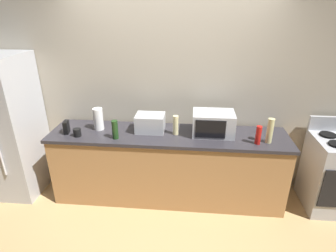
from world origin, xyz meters
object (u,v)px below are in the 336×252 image
at_px(refrigerator, 6,127).
at_px(toaster_oven, 150,123).
at_px(microwave, 213,123).
at_px(mug_black, 77,132).
at_px(cordless_phone, 66,127).
at_px(bottle_hand_soap, 176,125).
at_px(bottle_hot_sauce, 258,135).
at_px(bottle_vinegar, 270,131).
at_px(stove_range, 335,174).
at_px(paper_towel_roll, 98,119).
at_px(bottle_wine, 115,130).

relative_size(refrigerator, toaster_oven, 5.29).
bearing_deg(microwave, mug_black, -172.39).
relative_size(microwave, cordless_phone, 3.20).
height_order(microwave, bottle_hand_soap, microwave).
height_order(bottle_hot_sauce, bottle_vinegar, bottle_vinegar).
relative_size(refrigerator, stove_range, 1.67).
distance_m(refrigerator, toaster_oven, 1.83).
relative_size(bottle_hot_sauce, bottle_hand_soap, 0.90).
relative_size(refrigerator, cordless_phone, 12.00).
bearing_deg(toaster_oven, refrigerator, -178.11).
xyz_separation_m(toaster_oven, bottle_vinegar, (1.35, -0.18, 0.04)).
height_order(toaster_oven, paper_towel_roll, paper_towel_roll).
bearing_deg(cordless_phone, toaster_oven, -1.09).
height_order(stove_range, cordless_phone, stove_range).
bearing_deg(refrigerator, bottle_vinegar, -2.10).
distance_m(toaster_oven, cordless_phone, 1.00).
bearing_deg(bottle_hand_soap, refrigerator, 179.91).
distance_m(microwave, bottle_hand_soap, 0.44).
relative_size(paper_towel_roll, bottle_vinegar, 0.95).
bearing_deg(microwave, paper_towel_roll, 179.91).
bearing_deg(bottle_hot_sauce, toaster_oven, 169.70).
bearing_deg(stove_range, mug_black, -176.95).
xyz_separation_m(stove_range, bottle_wine, (-2.59, -0.18, 0.55)).
height_order(stove_range, microwave, microwave).
bearing_deg(refrigerator, toaster_oven, 1.89).
bearing_deg(bottle_vinegar, stove_range, 7.68).
xyz_separation_m(bottle_vinegar, mug_black, (-2.18, -0.05, -0.10)).
distance_m(microwave, paper_towel_roll, 1.38).
distance_m(refrigerator, bottle_vinegar, 3.19).
bearing_deg(bottle_wine, stove_range, 3.94).
height_order(stove_range, mug_black, stove_range).
xyz_separation_m(toaster_oven, bottle_hot_sauce, (1.23, -0.22, -0.00)).
xyz_separation_m(bottle_hot_sauce, bottle_wine, (-1.59, -0.02, 0.00)).
distance_m(stove_range, microwave, 1.58).
bearing_deg(microwave, bottle_hand_soap, -173.31).
height_order(bottle_hand_soap, mug_black, bottle_hand_soap).
height_order(toaster_oven, bottle_hand_soap, bottle_hand_soap).
xyz_separation_m(toaster_oven, mug_black, (-0.83, -0.22, -0.06)).
xyz_separation_m(stove_range, paper_towel_roll, (-2.86, 0.05, 0.57)).
bearing_deg(mug_black, paper_towel_roll, 48.07).
relative_size(microwave, bottle_hand_soap, 2.07).
xyz_separation_m(paper_towel_roll, bottle_vinegar, (1.99, -0.17, 0.01)).
height_order(paper_towel_roll, cordless_phone, paper_towel_roll).
bearing_deg(microwave, stove_range, -1.87).
distance_m(stove_range, bottle_vinegar, 1.05).
bearing_deg(toaster_oven, stove_range, -1.55).
distance_m(cordless_phone, bottle_hand_soap, 1.30).
distance_m(bottle_hand_soap, bottle_wine, 0.70).
bearing_deg(cordless_phone, bottle_hot_sauce, -11.76).
bearing_deg(cordless_phone, bottle_wine, -17.78).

